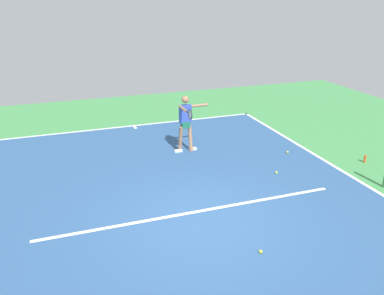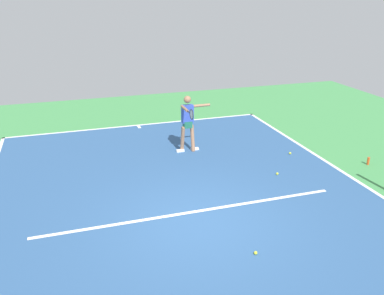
{
  "view_description": "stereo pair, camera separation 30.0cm",
  "coord_description": "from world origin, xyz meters",
  "px_view_note": "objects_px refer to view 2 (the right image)",
  "views": [
    {
      "loc": [
        2.69,
        7.01,
        4.6
      ],
      "look_at": [
        -0.49,
        -1.98,
        0.9
      ],
      "focal_mm": 38.15,
      "sensor_mm": 36.0,
      "label": 1
    },
    {
      "loc": [
        2.4,
        7.1,
        4.6
      ],
      "look_at": [
        -0.49,
        -1.98,
        0.9
      ],
      "focal_mm": 38.15,
      "sensor_mm": 36.0,
      "label": 2
    }
  ],
  "objects_px": {
    "tennis_ball_by_sideline": "(256,253)",
    "water_bottle": "(368,161)",
    "tennis_ball_near_service_line": "(290,153)",
    "tennis_player": "(188,120)",
    "tennis_ball_near_player": "(277,174)"
  },
  "relations": [
    {
      "from": "tennis_ball_by_sideline",
      "to": "water_bottle",
      "type": "xyz_separation_m",
      "value": [
        -4.85,
        -2.83,
        0.08
      ]
    },
    {
      "from": "water_bottle",
      "to": "tennis_ball_by_sideline",
      "type": "bearing_deg",
      "value": 30.24
    },
    {
      "from": "tennis_ball_near_service_line",
      "to": "water_bottle",
      "type": "distance_m",
      "value": 2.16
    },
    {
      "from": "tennis_player",
      "to": "tennis_ball_by_sideline",
      "type": "height_order",
      "value": "tennis_player"
    },
    {
      "from": "tennis_ball_near_service_line",
      "to": "tennis_ball_by_sideline",
      "type": "bearing_deg",
      "value": 52.83
    },
    {
      "from": "tennis_player",
      "to": "tennis_ball_near_player",
      "type": "distance_m",
      "value": 3.08
    },
    {
      "from": "tennis_player",
      "to": "water_bottle",
      "type": "bearing_deg",
      "value": 150.09
    },
    {
      "from": "tennis_ball_by_sideline",
      "to": "water_bottle",
      "type": "height_order",
      "value": "water_bottle"
    },
    {
      "from": "tennis_ball_by_sideline",
      "to": "water_bottle",
      "type": "distance_m",
      "value": 5.62
    },
    {
      "from": "tennis_ball_near_player",
      "to": "water_bottle",
      "type": "xyz_separation_m",
      "value": [
        -2.76,
        0.17,
        0.08
      ]
    },
    {
      "from": "tennis_ball_near_player",
      "to": "tennis_player",
      "type": "bearing_deg",
      "value": -52.98
    },
    {
      "from": "tennis_ball_by_sideline",
      "to": "tennis_ball_near_player",
      "type": "height_order",
      "value": "same"
    },
    {
      "from": "tennis_player",
      "to": "tennis_ball_near_player",
      "type": "xyz_separation_m",
      "value": [
        -1.76,
        2.33,
        -0.96
      ]
    },
    {
      "from": "tennis_ball_near_service_line",
      "to": "tennis_player",
      "type": "bearing_deg",
      "value": -22.21
    },
    {
      "from": "tennis_ball_near_player",
      "to": "water_bottle",
      "type": "bearing_deg",
      "value": 176.53
    }
  ]
}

